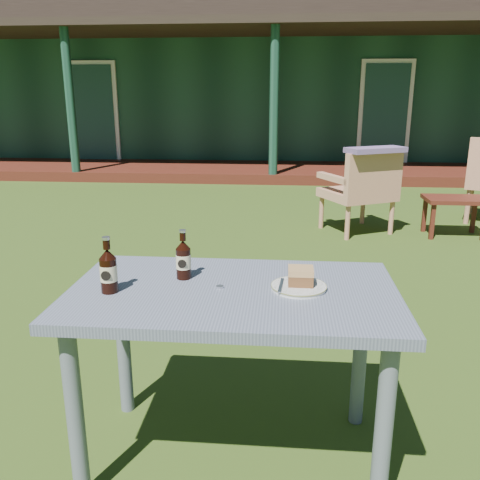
# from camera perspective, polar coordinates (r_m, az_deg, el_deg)

# --- Properties ---
(ground) EXTENTS (80.00, 80.00, 0.00)m
(ground) POSITION_cam_1_polar(r_m,az_deg,el_deg) (3.61, 1.79, -6.79)
(ground) COLOR #334916
(pavilion) EXTENTS (15.80, 8.30, 3.45)m
(pavilion) POSITION_cam_1_polar(r_m,az_deg,el_deg) (12.71, 4.34, 17.01)
(pavilion) COLOR #163A2A
(pavilion) RESTS_ON ground
(tree_mid) EXTENTS (0.28, 0.28, 9.50)m
(tree_mid) POSITION_cam_1_polar(r_m,az_deg,el_deg) (22.26, 13.40, 24.39)
(tree_mid) COLOR brown
(tree_mid) RESTS_ON ground
(cafe_table) EXTENTS (1.20, 0.70, 0.72)m
(cafe_table) POSITION_cam_1_polar(r_m,az_deg,el_deg) (1.90, -0.79, -8.36)
(cafe_table) COLOR slate
(cafe_table) RESTS_ON ground
(plate) EXTENTS (0.20, 0.20, 0.01)m
(plate) POSITION_cam_1_polar(r_m,az_deg,el_deg) (1.87, 6.62, -5.24)
(plate) COLOR silver
(plate) RESTS_ON cafe_table
(cake_slice) EXTENTS (0.09, 0.09, 0.06)m
(cake_slice) POSITION_cam_1_polar(r_m,az_deg,el_deg) (1.87, 6.82, -4.02)
(cake_slice) COLOR brown
(cake_slice) RESTS_ON plate
(fork) EXTENTS (0.02, 0.14, 0.00)m
(fork) POSITION_cam_1_polar(r_m,az_deg,el_deg) (1.86, 4.62, -5.08)
(fork) COLOR silver
(fork) RESTS_ON plate
(cola_bottle_near) EXTENTS (0.06, 0.06, 0.19)m
(cola_bottle_near) POSITION_cam_1_polar(r_m,az_deg,el_deg) (1.95, -6.37, -2.15)
(cola_bottle_near) COLOR black
(cola_bottle_near) RESTS_ON cafe_table
(cola_bottle_far) EXTENTS (0.06, 0.06, 0.21)m
(cola_bottle_far) POSITION_cam_1_polar(r_m,az_deg,el_deg) (1.87, -14.56, -3.31)
(cola_bottle_far) COLOR black
(cola_bottle_far) RESTS_ON cafe_table
(bottle_cap) EXTENTS (0.03, 0.03, 0.01)m
(bottle_cap) POSITION_cam_1_polar(r_m,az_deg,el_deg) (1.87, -2.28, -5.28)
(bottle_cap) COLOR silver
(bottle_cap) RESTS_ON cafe_table
(armchair_left) EXTENTS (0.83, 0.82, 0.86)m
(armchair_left) POSITION_cam_1_polar(r_m,az_deg,el_deg) (5.36, 13.57, 5.75)
(armchair_left) COLOR tan
(armchair_left) RESTS_ON ground
(floral_throw) EXTENTS (0.63, 0.48, 0.05)m
(floral_throw) POSITION_cam_1_polar(r_m,az_deg,el_deg) (5.17, 14.99, 9.76)
(floral_throw) COLOR slate
(floral_throw) RESTS_ON armchair_left
(side_table) EXTENTS (0.60, 0.40, 0.40)m
(side_table) POSITION_cam_1_polar(r_m,az_deg,el_deg) (5.57, 23.02, 3.82)
(side_table) COLOR #471B11
(side_table) RESTS_ON ground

